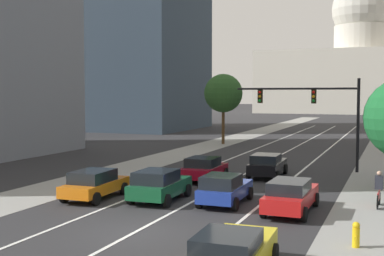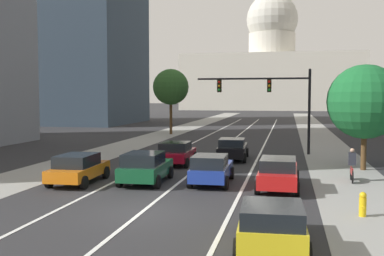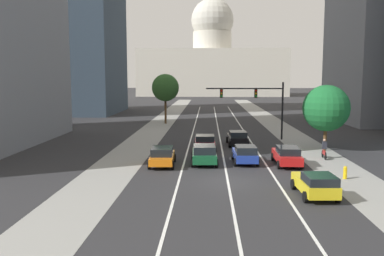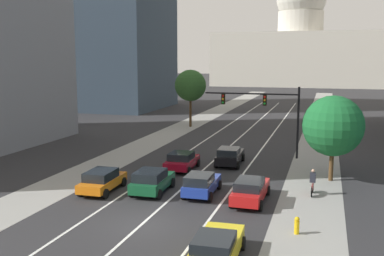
# 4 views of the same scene
# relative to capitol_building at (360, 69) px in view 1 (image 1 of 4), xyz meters

# --- Properties ---
(ground_plane) EXTENTS (400.00, 400.00, 0.00)m
(ground_plane) POSITION_rel_capitol_building_xyz_m (0.00, -90.39, -12.09)
(ground_plane) COLOR #2B2B2D
(sidewalk_left) EXTENTS (3.92, 130.00, 0.01)m
(sidewalk_left) POSITION_rel_capitol_building_xyz_m (-8.54, -95.39, -12.08)
(sidewalk_left) COLOR gray
(sidewalk_left) RESTS_ON ground
(lane_stripe_left) EXTENTS (0.16, 90.00, 0.01)m
(lane_stripe_left) POSITION_rel_capitol_building_xyz_m (-3.29, -105.39, -12.08)
(lane_stripe_left) COLOR white
(lane_stripe_left) RESTS_ON ground
(lane_stripe_center) EXTENTS (0.16, 90.00, 0.01)m
(lane_stripe_center) POSITION_rel_capitol_building_xyz_m (0.00, -105.39, -12.08)
(lane_stripe_center) COLOR white
(lane_stripe_center) RESTS_ON ground
(lane_stripe_right) EXTENTS (0.16, 90.00, 0.01)m
(lane_stripe_right) POSITION_rel_capitol_building_xyz_m (3.29, -105.39, -12.08)
(lane_stripe_right) COLOR white
(lane_stripe_right) RESTS_ON ground
(office_tower_far_left) EXTENTS (17.08, 19.97, 35.65)m
(office_tower_far_left) POSITION_rel_capitol_building_xyz_m (-27.22, -77.54, 5.78)
(office_tower_far_left) COLOR #334251
(office_tower_far_left) RESTS_ON ground
(capitol_building) EXTENTS (54.40, 22.54, 37.11)m
(capitol_building) POSITION_rel_capitol_building_xyz_m (0.00, 0.00, 0.00)
(capitol_building) COLOR beige
(capitol_building) RESTS_ON ground
(car_crimson) EXTENTS (2.18, 4.07, 1.46)m
(car_crimson) POSITION_rel_capitol_building_xyz_m (-1.64, -118.33, -11.33)
(car_crimson) COLOR maroon
(car_crimson) RESTS_ON ground
(car_black) EXTENTS (2.16, 4.54, 1.52)m
(car_black) POSITION_rel_capitol_building_xyz_m (1.65, -115.49, -11.30)
(car_black) COLOR black
(car_black) RESTS_ON ground
(car_orange) EXTENTS (2.09, 4.28, 1.47)m
(car_orange) POSITION_rel_capitol_building_xyz_m (-4.93, -125.47, -11.31)
(car_orange) COLOR orange
(car_orange) RESTS_ON ground
(car_blue) EXTENTS (2.02, 4.15, 1.51)m
(car_blue) POSITION_rel_capitol_building_xyz_m (1.65, -124.37, -11.31)
(car_blue) COLOR #1E389E
(car_blue) RESTS_ON ground
(car_yellow) EXTENTS (2.14, 4.13, 1.47)m
(car_yellow) POSITION_rel_capitol_building_xyz_m (4.94, -133.62, -11.32)
(car_yellow) COLOR yellow
(car_yellow) RESTS_ON ground
(car_red) EXTENTS (1.99, 4.75, 1.51)m
(car_red) POSITION_rel_capitol_building_xyz_m (4.93, -124.83, -11.30)
(car_red) COLOR red
(car_red) RESTS_ON ground
(car_green) EXTENTS (2.21, 4.22, 1.58)m
(car_green) POSITION_rel_capitol_building_xyz_m (-1.64, -124.75, -11.27)
(car_green) COLOR #14512D
(car_green) RESTS_ON ground
(traffic_signal_mast) EXTENTS (8.56, 0.39, 6.38)m
(traffic_signal_mast) POSITION_rel_capitol_building_xyz_m (4.11, -111.37, -7.58)
(traffic_signal_mast) COLOR black
(traffic_signal_mast) RESTS_ON ground
(fire_hydrant) EXTENTS (0.26, 0.35, 0.91)m
(fire_hydrant) POSITION_rel_capitol_building_xyz_m (8.05, -129.30, -11.62)
(fire_hydrant) COLOR yellow
(fire_hydrant) RESTS_ON ground
(cyclist) EXTENTS (0.37, 1.70, 1.72)m
(cyclist) POSITION_rel_capitol_building_xyz_m (8.58, -122.22, -11.23)
(cyclist) COLOR black
(cyclist) RESTS_ON ground
(street_tree_near_left) EXTENTS (4.06, 4.06, 7.42)m
(street_tree_near_left) POSITION_rel_capitol_building_xyz_m (-7.74, -95.96, -6.72)
(street_tree_near_left) COLOR #51381E
(street_tree_near_left) RESTS_ON ground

